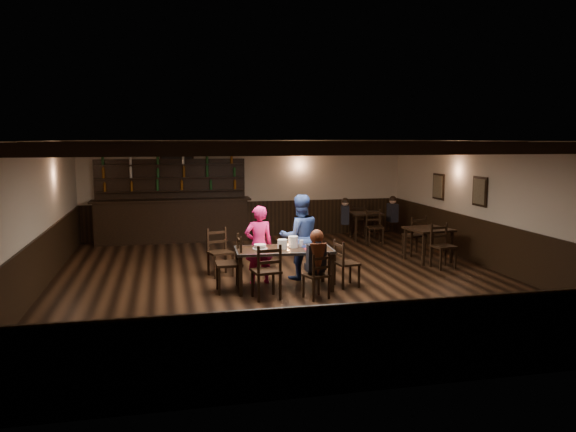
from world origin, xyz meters
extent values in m
plane|color=black|center=(0.00, 0.00, 0.00)|extent=(10.00, 10.00, 0.00)
cube|color=#B9AD99|center=(0.00, 5.00, 1.35)|extent=(9.00, 0.02, 2.70)
cube|color=#B9AD99|center=(0.00, -5.00, 1.35)|extent=(9.00, 0.02, 2.70)
cube|color=#B9AD99|center=(-4.50, 0.00, 1.35)|extent=(0.02, 10.00, 2.70)
cube|color=#B9AD99|center=(4.50, 0.00, 1.35)|extent=(0.02, 10.00, 2.70)
cube|color=silver|center=(0.00, 0.00, 2.70)|extent=(9.00, 10.00, 0.02)
cube|color=black|center=(0.00, 4.97, 0.50)|extent=(9.00, 0.04, 1.00)
cube|color=black|center=(0.00, -4.97, 0.50)|extent=(9.00, 0.04, 1.00)
cube|color=black|center=(-4.47, 0.00, 0.50)|extent=(0.04, 10.00, 1.00)
cube|color=black|center=(4.47, 0.00, 0.50)|extent=(0.04, 10.00, 1.00)
cube|color=black|center=(-1.90, 4.97, 1.85)|extent=(0.90, 0.03, 1.00)
cube|color=black|center=(-1.90, 4.95, 1.85)|extent=(0.80, 0.02, 0.90)
cube|color=black|center=(4.47, 0.50, 1.60)|extent=(0.03, 0.55, 0.65)
cube|color=#72664C|center=(4.45, 0.50, 1.60)|extent=(0.02, 0.45, 0.55)
cube|color=black|center=(4.47, 2.40, 1.55)|extent=(0.03, 0.55, 0.65)
cube|color=#72664C|center=(4.45, 2.40, 1.55)|extent=(0.02, 0.45, 0.55)
cube|color=black|center=(0.00, -3.00, 2.60)|extent=(8.90, 0.18, 0.18)
cube|color=black|center=(0.00, -1.00, 2.60)|extent=(8.90, 0.18, 0.18)
cube|color=black|center=(0.00, 1.00, 2.60)|extent=(8.90, 0.18, 0.18)
cube|color=black|center=(0.00, 3.00, 2.60)|extent=(8.90, 0.18, 0.18)
cube|color=black|center=(-0.99, -0.99, 0.35)|extent=(0.06, 0.06, 0.71)
cube|color=black|center=(-0.95, -0.22, 0.35)|extent=(0.06, 0.06, 0.71)
cube|color=black|center=(0.65, -1.07, 0.35)|extent=(0.06, 0.06, 0.71)
cube|color=black|center=(0.69, -0.31, 0.35)|extent=(0.06, 0.06, 0.71)
cube|color=black|center=(-0.15, -0.65, 0.73)|extent=(1.81, 0.97, 0.04)
cube|color=#A5A8AD|center=(-0.13, -0.22, 0.73)|extent=(1.77, 0.12, 0.05)
cube|color=#A5A8AD|center=(-0.17, -1.07, 0.73)|extent=(1.77, 0.12, 0.05)
cube|color=#A5A8AD|center=(0.72, -0.69, 0.73)|extent=(0.08, 0.88, 0.05)
cube|color=#A5A8AD|center=(-1.01, -0.60, 0.73)|extent=(0.08, 0.88, 0.05)
cube|color=black|center=(-0.41, -1.00, 0.23)|extent=(0.04, 0.04, 0.46)
cube|color=black|center=(-0.36, -1.37, 0.23)|extent=(0.04, 0.04, 0.46)
cube|color=black|center=(-0.80, -1.06, 0.23)|extent=(0.04, 0.04, 0.46)
cube|color=black|center=(-0.74, -1.42, 0.23)|extent=(0.04, 0.04, 0.46)
cube|color=black|center=(-0.58, -1.21, 0.48)|extent=(0.51, 0.49, 0.04)
cube|color=black|center=(-0.55, -1.39, 0.73)|extent=(0.45, 0.10, 0.48)
cube|color=black|center=(-0.55, -1.39, 0.68)|extent=(0.39, 0.08, 0.05)
cube|color=black|center=(-0.55, -1.39, 0.87)|extent=(0.39, 0.08, 0.05)
cube|color=black|center=(0.37, -1.19, 0.19)|extent=(0.04, 0.04, 0.39)
cube|color=black|center=(0.47, -1.48, 0.19)|extent=(0.04, 0.04, 0.39)
cube|color=black|center=(0.06, -1.29, 0.19)|extent=(0.04, 0.04, 0.39)
cube|color=black|center=(0.17, -1.58, 0.19)|extent=(0.04, 0.04, 0.39)
cube|color=black|center=(0.27, -1.38, 0.41)|extent=(0.48, 0.47, 0.04)
cube|color=black|center=(0.32, -1.53, 0.61)|extent=(0.37, 0.15, 0.41)
cube|color=black|center=(0.32, -1.53, 0.57)|extent=(0.31, 0.13, 0.05)
cube|color=black|center=(0.32, -1.53, 0.73)|extent=(0.31, 0.13, 0.05)
cube|color=black|center=(-1.35, -0.44, 0.25)|extent=(0.04, 0.04, 0.49)
cube|color=black|center=(-0.96, -0.44, 0.25)|extent=(0.04, 0.04, 0.49)
cube|color=black|center=(-1.35, -0.85, 0.25)|extent=(0.04, 0.04, 0.49)
cube|color=black|center=(-0.96, -0.85, 0.25)|extent=(0.04, 0.04, 0.49)
cube|color=black|center=(-1.15, -0.64, 0.52)|extent=(0.46, 0.48, 0.05)
cube|color=black|center=(-0.96, -0.64, 0.77)|extent=(0.04, 0.48, 0.52)
cube|color=black|center=(-0.96, -0.64, 0.72)|extent=(0.03, 0.41, 0.06)
cube|color=black|center=(-0.96, -0.64, 0.93)|extent=(0.03, 0.41, 0.06)
cube|color=black|center=(1.23, -0.89, 0.21)|extent=(0.04, 0.04, 0.42)
cube|color=black|center=(0.90, -0.94, 0.21)|extent=(0.04, 0.04, 0.42)
cube|color=black|center=(1.17, -0.54, 0.21)|extent=(0.04, 0.04, 0.42)
cube|color=black|center=(0.84, -0.59, 0.21)|extent=(0.04, 0.04, 0.42)
cube|color=black|center=(1.03, -0.74, 0.44)|extent=(0.45, 0.47, 0.04)
cube|color=black|center=(0.87, -0.77, 0.66)|extent=(0.10, 0.41, 0.44)
cube|color=black|center=(0.87, -0.77, 0.61)|extent=(0.08, 0.35, 0.05)
cube|color=black|center=(0.87, -0.77, 0.79)|extent=(0.08, 0.35, 0.05)
cube|color=black|center=(-1.32, 0.35, 0.23)|extent=(0.05, 0.05, 0.46)
cube|color=black|center=(-1.42, 0.70, 0.23)|extent=(0.05, 0.05, 0.46)
cube|color=black|center=(-0.95, 0.46, 0.23)|extent=(0.05, 0.05, 0.46)
cube|color=black|center=(-1.06, 0.81, 0.23)|extent=(0.05, 0.05, 0.46)
cube|color=black|center=(-1.19, 0.58, 0.48)|extent=(0.55, 0.53, 0.04)
cube|color=black|center=(-1.24, 0.75, 0.71)|extent=(0.44, 0.17, 0.48)
cube|color=black|center=(-1.24, 0.75, 0.67)|extent=(0.37, 0.14, 0.05)
cube|color=black|center=(-1.24, 0.75, 0.86)|extent=(0.37, 0.14, 0.05)
imported|color=#F72765|center=(-0.53, -0.16, 0.75)|extent=(0.58, 0.41, 1.49)
imported|color=navy|center=(0.32, 0.03, 0.83)|extent=(0.83, 0.66, 1.67)
cube|color=black|center=(0.27, -1.27, 0.52)|extent=(0.30, 0.30, 0.12)
cube|color=black|center=(0.27, -1.38, 0.73)|extent=(0.32, 0.19, 0.45)
cylinder|color=black|center=(0.27, -1.38, 0.93)|extent=(0.09, 0.32, 0.32)
sphere|color=#D8A384|center=(0.27, -1.38, 1.07)|extent=(0.20, 0.20, 0.20)
sphere|color=#3C1B0D|center=(0.27, -1.41, 1.08)|extent=(0.24, 0.24, 0.24)
cone|color=#3C1B0D|center=(0.27, -1.50, 0.71)|extent=(0.19, 0.19, 0.56)
cylinder|color=white|center=(-0.58, -0.60, 0.76)|extent=(0.27, 0.27, 0.01)
cylinder|color=white|center=(-0.58, -0.60, 0.80)|extent=(0.22, 0.22, 0.07)
cylinder|color=silver|center=(-0.58, -0.60, 0.79)|extent=(0.23, 0.23, 0.04)
cylinder|color=white|center=(-0.17, -0.65, 0.84)|extent=(0.18, 0.18, 0.17)
cylinder|color=white|center=(0.04, -0.58, 0.86)|extent=(0.18, 0.18, 0.21)
cylinder|color=#A5A8AD|center=(-0.04, -0.52, 0.77)|extent=(0.05, 0.05, 0.03)
sphere|color=orange|center=(-0.04, -0.52, 0.80)|extent=(0.03, 0.03, 0.03)
cylinder|color=silver|center=(0.25, -0.79, 0.80)|extent=(0.04, 0.04, 0.09)
cylinder|color=#A5A8AD|center=(0.29, -0.73, 0.80)|extent=(0.04, 0.04, 0.09)
cylinder|color=silver|center=(0.22, -0.51, 0.81)|extent=(0.08, 0.08, 0.12)
cube|color=maroon|center=(0.36, -0.82, 0.75)|extent=(0.31, 0.23, 0.00)
cube|color=#0D1545|center=(0.39, -0.56, 0.75)|extent=(0.39, 0.33, 0.00)
cube|color=black|center=(-2.07, 4.65, 0.55)|extent=(3.97, 0.60, 1.10)
cube|color=black|center=(-2.07, 4.65, 1.12)|extent=(4.17, 0.70, 0.05)
cube|color=black|center=(-2.07, 4.92, 1.10)|extent=(3.97, 0.10, 2.20)
cube|color=black|center=(-2.07, 4.82, 1.35)|extent=(3.87, 0.22, 0.03)
cube|color=black|center=(-2.07, 4.82, 1.70)|extent=(3.87, 0.22, 0.03)
cube|color=black|center=(-2.07, 4.82, 2.05)|extent=(3.87, 0.22, 0.03)
cube|color=black|center=(3.51, 0.96, 0.73)|extent=(1.00, 1.00, 0.04)
cube|color=black|center=(3.21, 0.54, 0.35)|extent=(0.06, 0.06, 0.71)
cube|color=black|center=(3.10, 1.26, 0.35)|extent=(0.06, 0.06, 0.71)
cube|color=black|center=(3.92, 0.65, 0.35)|extent=(0.06, 0.06, 0.71)
cube|color=black|center=(3.82, 1.37, 0.35)|extent=(0.06, 0.06, 0.71)
cube|color=black|center=(3.08, 3.82, 0.73)|extent=(0.93, 0.93, 0.04)
cube|color=black|center=(2.70, 3.52, 0.35)|extent=(0.05, 0.05, 0.71)
cube|color=black|center=(2.78, 4.20, 0.35)|extent=(0.05, 0.05, 0.71)
cube|color=black|center=(3.38, 3.44, 0.35)|extent=(0.05, 0.05, 0.71)
cube|color=black|center=(3.46, 4.12, 0.35)|extent=(0.05, 0.05, 0.71)
cube|color=black|center=(2.46, 3.73, 0.72)|extent=(0.29, 0.39, 0.49)
sphere|color=#D8A384|center=(2.46, 3.73, 1.05)|extent=(0.19, 0.19, 0.19)
sphere|color=black|center=(2.46, 3.73, 1.08)|extent=(0.20, 0.20, 0.20)
cube|color=black|center=(3.87, 3.84, 0.72)|extent=(0.21, 0.35, 0.50)
sphere|color=#D8A384|center=(3.87, 3.84, 1.06)|extent=(0.19, 0.19, 0.19)
sphere|color=black|center=(3.87, 3.84, 1.09)|extent=(0.20, 0.20, 0.20)
camera|label=1|loc=(-2.23, -10.49, 2.74)|focal=35.00mm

